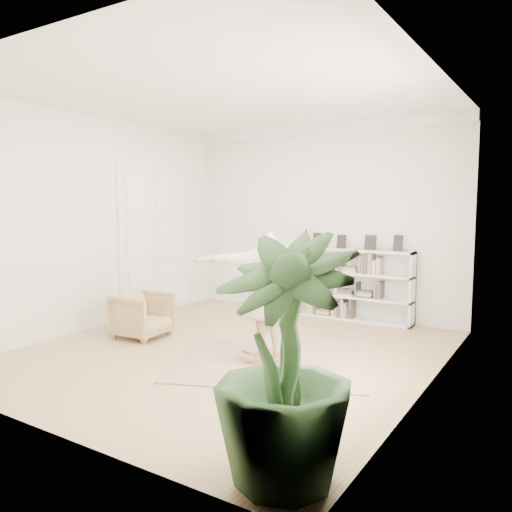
{
  "coord_description": "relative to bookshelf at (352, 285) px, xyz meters",
  "views": [
    {
      "loc": [
        4.06,
        -5.73,
        2.12
      ],
      "look_at": [
        0.19,
        0.4,
        1.36
      ],
      "focal_mm": 35.0,
      "sensor_mm": 36.0,
      "label": 1
    }
  ],
  "objects": [
    {
      "name": "person",
      "position": [
        0.01,
        -2.97,
        0.33
      ],
      "size": [
        2.09,
        1.31,
        1.66
      ],
      "primitive_type": "imported",
      "rotation": [
        0.0,
        0.0,
        3.55
      ],
      "color": "beige",
      "rests_on": "rocker_board"
    },
    {
      "name": "rug",
      "position": [
        0.01,
        -2.97,
        -0.63
      ],
      "size": [
        3.09,
        2.82,
        0.02
      ],
      "primitive_type": "cube",
      "rotation": [
        0.0,
        0.0,
        0.4
      ],
      "color": "tan",
      "rests_on": "floor"
    },
    {
      "name": "floor",
      "position": [
        -0.74,
        -2.82,
        -0.64
      ],
      "size": [
        6.0,
        6.0,
        0.0
      ],
      "primitive_type": "plane",
      "color": "#9C7B50",
      "rests_on": "ground"
    },
    {
      "name": "armchair",
      "position": [
        -2.37,
        -2.94,
        -0.28
      ],
      "size": [
        0.84,
        0.82,
        0.71
      ],
      "primitive_type": "imported",
      "rotation": [
        0.0,
        0.0,
        1.65
      ],
      "color": "tan",
      "rests_on": "floor"
    },
    {
      "name": "bookshelf",
      "position": [
        0.0,
        0.0,
        0.0
      ],
      "size": [
        2.2,
        0.35,
        1.64
      ],
      "color": "silver",
      "rests_on": "floor"
    },
    {
      "name": "doors",
      "position": [
        -3.45,
        -1.52,
        0.76
      ],
      "size": [
        0.09,
        1.78,
        2.92
      ],
      "color": "white",
      "rests_on": "floor"
    },
    {
      "name": "room_shell",
      "position": [
        -0.74,
        0.12,
        2.87
      ],
      "size": [
        6.0,
        6.0,
        6.0
      ],
      "color": "silver",
      "rests_on": "floor"
    },
    {
      "name": "rocker_board",
      "position": [
        0.01,
        -2.97,
        -0.56
      ],
      "size": [
        0.64,
        0.52,
        0.12
      ],
      "rotation": [
        0.0,
        0.0,
        0.4
      ],
      "color": "brown",
      "rests_on": "rug"
    },
    {
      "name": "houseplant",
      "position": [
        1.56,
        -5.37,
        0.32
      ],
      "size": [
        1.13,
        1.13,
        1.91
      ],
      "primitive_type": "imported",
      "rotation": [
        0.0,
        0.0,
        0.06
      ],
      "color": "#32582C",
      "rests_on": "floor"
    }
  ]
}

